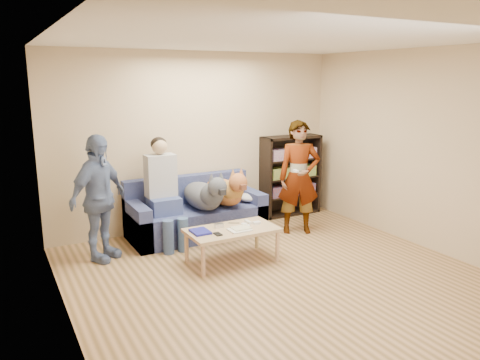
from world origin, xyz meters
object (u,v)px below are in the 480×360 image
sofa (195,215)px  camera_silver (219,225)px  person_standing_left (98,198)px  dog_gray (205,195)px  coffee_table (232,232)px  person_standing_right (299,177)px  bookshelf (290,174)px  notebook_blue (200,232)px  person_seated (163,188)px  dog_tan (226,191)px

sofa → camera_silver: bearing=-96.8°
person_standing_left → dog_gray: 1.45m
camera_silver → coffee_table: size_ratio=0.10×
person_standing_right → bookshelf: person_standing_right is taller
camera_silver → dog_gray: (0.17, 0.78, 0.20)m
notebook_blue → camera_silver: camera_silver is taller
person_standing_right → person_seated: 1.93m
dog_gray → coffee_table: dog_gray is taller
camera_silver → person_standing_left: bearing=150.8°
person_standing_right → coffee_table: bearing=-133.1°
person_standing_right → coffee_table: 1.54m
person_standing_left → dog_gray: bearing=-35.0°
notebook_blue → bookshelf: 2.59m
person_standing_left → camera_silver: (1.28, -0.71, -0.34)m
sofa → coffee_table: sofa is taller
person_seated → notebook_blue: bearing=-84.2°
person_standing_right → sofa: 1.59m
dog_gray → bookshelf: bearing=15.7°
dog_gray → dog_tan: same height
person_seated → bookshelf: (2.30, 0.36, -0.09)m
person_standing_left → sofa: 1.52m
camera_silver → bookshelf: size_ratio=0.08×
person_standing_right → coffee_table: (-1.37, -0.54, -0.44)m
camera_silver → sofa: bearing=83.2°
coffee_table → person_standing_right: bearing=21.6°
camera_silver → bookshelf: bearing=33.5°
sofa → bookshelf: 1.86m
person_standing_right → camera_silver: size_ratio=14.86×
person_standing_right → sofa: (-1.36, 0.62, -0.54)m
person_standing_left → dog_gray: size_ratio=1.25×
notebook_blue → camera_silver: 0.29m
coffee_table → person_standing_left: bearing=149.2°
person_standing_left → notebook_blue: 1.32m
sofa → coffee_table: bearing=-90.2°
sofa → coffee_table: (-0.00, -1.16, 0.09)m
person_seated → dog_gray: (0.55, -0.13, -0.13)m
person_standing_left → bookshelf: person_standing_left is taller
dog_tan → dog_gray: bearing=-168.5°
notebook_blue → camera_silver: (0.28, 0.07, 0.01)m
dog_tan → coffee_table: 1.09m
person_standing_right → notebook_blue: bearing=-139.2°
person_standing_left → notebook_blue: person_standing_left is taller
person_standing_left → person_seated: bearing=-25.0°
person_seated → dog_tan: (0.91, -0.06, -0.13)m
notebook_blue → person_standing_left: bearing=141.8°
person_standing_left → person_seated: person_standing_left is taller
person_standing_right → dog_tan: 1.07m
sofa → person_seated: bearing=-165.9°
camera_silver → coffee_table: camera_silver is taller
person_standing_right → dog_gray: (-1.32, 0.36, -0.18)m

